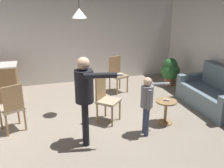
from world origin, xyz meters
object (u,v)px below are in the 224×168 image
object	(u,v)px
dining_chair_by_counter	(12,106)
potted_plant_corner	(170,70)
spare_remote_on_table	(166,100)
side_table_by_couch	(166,109)
dining_chair_centre_back	(105,97)
person_child	(147,100)
couch_floral	(213,95)
person_adult	(85,92)
dining_chair_near_wall	(117,73)

from	to	relation	value
dining_chair_by_counter	potted_plant_corner	size ratio (longest dim) A/B	1.18
potted_plant_corner	spare_remote_on_table	distance (m)	2.59
side_table_by_couch	dining_chair_centre_back	distance (m)	1.30
person_child	dining_chair_centre_back	xyz separation A→B (m)	(-0.60, 0.79, -0.18)
couch_floral	person_adult	size ratio (longest dim) A/B	1.12
side_table_by_couch	spare_remote_on_table	xyz separation A→B (m)	(-0.00, -0.00, 0.21)
dining_chair_near_wall	spare_remote_on_table	size ratio (longest dim) A/B	7.69
person_adult	dining_chair_near_wall	distance (m)	2.83
person_child	potted_plant_corner	xyz separation A→B (m)	(1.93, 2.50, -0.26)
couch_floral	person_child	world-z (taller)	person_child
person_child	dining_chair_near_wall	bearing A→B (deg)	-178.52
potted_plant_corner	couch_floral	bearing A→B (deg)	-85.10
side_table_by_couch	potted_plant_corner	world-z (taller)	potted_plant_corner
person_child	dining_chair_centre_back	distance (m)	1.01
dining_chair_by_counter	couch_floral	bearing A→B (deg)	-25.63
couch_floral	potted_plant_corner	world-z (taller)	couch_floral
person_child	dining_chair_near_wall	world-z (taller)	person_child
potted_plant_corner	dining_chair_centre_back	bearing A→B (deg)	-145.96
potted_plant_corner	spare_remote_on_table	bearing A→B (deg)	-121.56
dining_chair_by_counter	spare_remote_on_table	size ratio (longest dim) A/B	7.69
person_child	dining_chair_near_wall	xyz separation A→B (m)	(0.21, 2.47, -0.18)
spare_remote_on_table	person_adult	bearing A→B (deg)	-171.97
potted_plant_corner	side_table_by_couch	bearing A→B (deg)	-121.56
dining_chair_near_wall	potted_plant_corner	bearing A→B (deg)	162.77
dining_chair_near_wall	dining_chair_centre_back	size ratio (longest dim) A/B	1.00
spare_remote_on_table	person_child	bearing A→B (deg)	-153.08
person_adult	potted_plant_corner	world-z (taller)	person_adult
person_child	dining_chair_centre_back	bearing A→B (deg)	-136.39
couch_floral	dining_chair_near_wall	bearing A→B (deg)	47.42
side_table_by_couch	dining_chair_near_wall	size ratio (longest dim) A/B	0.52
dining_chair_by_counter	dining_chair_centre_back	distance (m)	1.87
dining_chair_by_counter	potted_plant_corner	distance (m)	4.69
side_table_by_couch	dining_chair_near_wall	xyz separation A→B (m)	(-0.37, 2.17, 0.22)
dining_chair_near_wall	spare_remote_on_table	world-z (taller)	dining_chair_near_wall
person_child	dining_chair_by_counter	size ratio (longest dim) A/B	1.17
person_child	spare_remote_on_table	world-z (taller)	person_child
spare_remote_on_table	side_table_by_couch	bearing A→B (deg)	61.87
person_adult	dining_chair_near_wall	xyz separation A→B (m)	(1.38, 2.42, -0.46)
person_child	dining_chair_by_counter	bearing A→B (deg)	-103.41
dining_chair_centre_back	person_child	bearing A→B (deg)	81.87
side_table_by_couch	dining_chair_centre_back	size ratio (longest dim) A/B	0.52
person_adult	dining_chair_centre_back	xyz separation A→B (m)	(0.57, 0.74, -0.46)
dining_chair_centre_back	couch_floral	bearing A→B (deg)	132.73
dining_chair_near_wall	spare_remote_on_table	xyz separation A→B (m)	(0.37, -2.18, -0.01)
couch_floral	dining_chair_near_wall	world-z (taller)	same
couch_floral	person_child	distance (m)	2.24
dining_chair_by_counter	dining_chair_near_wall	world-z (taller)	same
couch_floral	dining_chair_near_wall	size ratio (longest dim) A/B	1.81
person_adult	dining_chair_centre_back	bearing A→B (deg)	153.73
person_child	spare_remote_on_table	xyz separation A→B (m)	(0.58, 0.29, -0.19)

